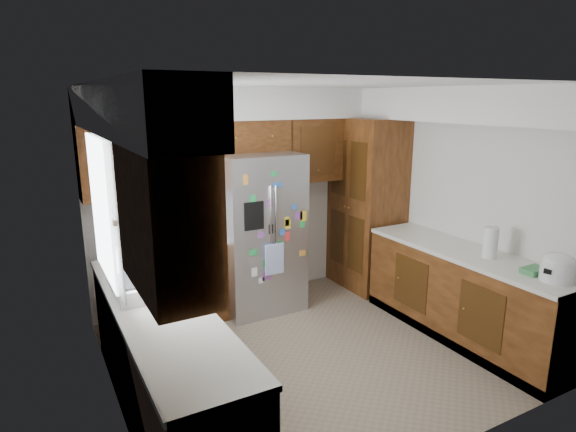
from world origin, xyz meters
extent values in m
plane|color=gray|center=(0.00, 0.00, 0.00)|extent=(3.60, 3.60, 0.00)
cube|color=silver|center=(0.00, 1.60, 1.25)|extent=(3.60, 0.04, 2.50)
cube|color=silver|center=(-1.80, 0.00, 1.25)|extent=(0.04, 3.20, 2.50)
cube|color=silver|center=(1.80, 0.00, 1.25)|extent=(0.04, 3.20, 2.50)
cube|color=silver|center=(0.00, -1.60, 1.25)|extent=(3.60, 0.04, 2.50)
cube|color=white|center=(0.00, 0.00, 2.51)|extent=(3.60, 3.20, 0.02)
cube|color=white|center=(0.00, 1.41, 2.33)|extent=(3.60, 0.38, 0.35)
cube|color=white|center=(-1.61, 0.00, 2.33)|extent=(0.38, 3.20, 0.35)
cube|color=white|center=(1.61, 0.00, 2.33)|extent=(0.38, 3.20, 0.35)
cube|color=#3B1E0B|center=(-1.14, 1.43, 1.77)|extent=(1.33, 0.34, 0.75)
cube|color=#3B1E0B|center=(1.14, 1.43, 1.77)|extent=(1.33, 0.34, 0.75)
cube|color=#3B1E0B|center=(-1.63, -1.15, 1.77)|extent=(0.34, 0.85, 0.75)
cube|color=white|center=(-1.79, 0.10, 1.60)|extent=(0.02, 0.90, 1.05)
cube|color=white|center=(-1.75, 0.10, 1.60)|extent=(0.01, 1.02, 1.15)
cube|color=#1C33A8|center=(-1.03, 1.24, 1.62)|extent=(0.16, 0.02, 0.22)
cube|color=beige|center=(-1.39, 1.24, 1.82)|extent=(0.16, 0.02, 0.20)
cube|color=#3B1E0B|center=(-1.50, -0.30, 0.44)|extent=(0.60, 2.60, 0.88)
cube|color=#3B1E0B|center=(-0.83, 1.30, 0.44)|extent=(0.75, 0.60, 0.88)
cube|color=silver|center=(-1.50, -0.30, 0.90)|extent=(0.63, 2.60, 0.04)
cube|color=silver|center=(-0.83, 1.30, 0.90)|extent=(0.75, 0.60, 0.04)
cube|color=black|center=(-1.50, -0.30, 0.05)|extent=(0.60, 2.60, 0.10)
cube|color=white|center=(-1.19, -1.15, 0.46)|extent=(0.01, 0.58, 0.80)
cube|color=#3B1E0B|center=(1.50, -0.47, 0.44)|extent=(0.60, 2.25, 0.88)
cube|color=silver|center=(1.50, -0.47, 0.90)|extent=(0.63, 2.25, 0.04)
cube|color=black|center=(1.50, -0.47, 0.05)|extent=(0.60, 2.25, 0.10)
cube|color=#3B1E0B|center=(1.50, 1.15, 1.07)|extent=(0.60, 0.90, 2.15)
cube|color=#99999E|center=(0.00, 1.21, 0.90)|extent=(0.90, 0.75, 1.80)
cylinder|color=silver|center=(-0.03, 0.82, 1.05)|extent=(0.02, 0.02, 0.90)
cylinder|color=silver|center=(0.03, 0.82, 1.05)|extent=(0.02, 0.02, 0.90)
cube|color=black|center=(-0.22, 0.83, 1.20)|extent=(0.22, 0.01, 0.30)
cube|color=white|center=(0.00, 0.80, 0.70)|extent=(0.22, 0.01, 0.34)
cube|color=orange|center=(0.37, 0.82, 0.70)|extent=(0.08, 0.00, 0.07)
cube|color=blue|center=(-0.05, 0.82, 0.84)|extent=(0.09, 0.00, 0.06)
cube|color=#8C4C99|center=(-0.08, 0.82, 0.51)|extent=(0.11, 0.00, 0.10)
cube|color=black|center=(-0.03, 0.82, 1.03)|extent=(0.05, 0.00, 0.10)
cube|color=#8C4C99|center=(-0.04, 0.82, 1.32)|extent=(0.07, 0.00, 0.09)
cube|color=green|center=(-0.23, 0.82, 1.37)|extent=(0.07, 0.00, 0.11)
cube|color=green|center=(-0.09, 0.82, 0.66)|extent=(0.06, 0.00, 0.07)
cube|color=red|center=(0.17, 0.82, 0.92)|extent=(0.06, 0.00, 0.11)
cube|color=blue|center=(0.11, 0.82, 0.98)|extent=(0.06, 0.00, 0.07)
cube|color=white|center=(-0.23, 0.82, 0.58)|extent=(0.07, 0.00, 0.10)
cube|color=#8C4C99|center=(-0.14, 0.82, 0.99)|extent=(0.08, 0.00, 0.07)
cube|color=green|center=(0.36, 0.82, 1.04)|extent=(0.06, 0.00, 0.07)
cube|color=yellow|center=(0.18, 0.82, 1.06)|extent=(0.07, 0.00, 0.11)
cube|color=green|center=(0.08, 0.82, 0.85)|extent=(0.08, 0.00, 0.08)
cube|color=yellow|center=(0.17, 0.82, 1.09)|extent=(0.05, 0.00, 0.10)
cube|color=green|center=(-0.24, 0.82, 0.80)|extent=(0.09, 0.00, 0.07)
cube|color=orange|center=(-0.31, 0.82, 1.59)|extent=(0.05, 0.00, 0.10)
cube|color=green|center=(0.02, 0.82, 1.62)|extent=(0.08, 0.00, 0.05)
cube|color=#8C4C99|center=(0.32, 0.82, 1.14)|extent=(0.09, 0.00, 0.09)
cube|color=blue|center=(0.06, 0.82, 1.50)|extent=(0.10, 0.00, 0.05)
cube|color=blue|center=(0.26, 0.82, 1.25)|extent=(0.05, 0.00, 0.06)
cube|color=yellow|center=(0.37, 0.82, 1.13)|extent=(0.08, 0.00, 0.11)
cube|color=white|center=(-0.14, 0.82, 0.47)|extent=(0.07, 0.00, 0.06)
cube|color=#3B1E0B|center=(0.00, 1.43, 1.98)|extent=(0.96, 0.34, 0.35)
sphere|color=#121DAA|center=(-0.31, 1.40, 2.30)|extent=(0.31, 0.31, 0.31)
cylinder|color=black|center=(0.09, 1.38, 2.23)|extent=(0.30, 0.30, 0.17)
ellipsoid|color=#333338|center=(0.09, 1.38, 2.32)|extent=(0.28, 0.28, 0.12)
cube|color=white|center=(-1.50, 0.10, 0.98)|extent=(0.52, 0.70, 0.12)
cube|color=black|center=(-1.50, 0.10, 1.04)|extent=(0.44, 0.60, 0.02)
cylinder|color=silver|center=(-1.70, 0.10, 1.14)|extent=(0.02, 0.02, 0.30)
cylinder|color=silver|center=(-1.64, 0.10, 1.27)|extent=(0.16, 0.02, 0.02)
cube|color=yellow|center=(-1.30, -0.13, 0.94)|extent=(0.10, 0.18, 0.04)
cube|color=black|center=(-1.48, 0.64, 0.97)|extent=(0.18, 0.14, 0.10)
cylinder|color=black|center=(-1.48, 0.64, 1.16)|extent=(0.16, 0.16, 0.28)
cylinder|color=#99999E|center=(-1.52, 0.84, 1.02)|extent=(0.14, 0.14, 0.20)
sphere|color=white|center=(-1.36, 1.03, 1.02)|extent=(0.20, 0.20, 0.20)
cube|color=#3F72B2|center=(-1.62, 1.14, 1.01)|extent=(0.14, 0.10, 0.18)
cube|color=#BFB28C|center=(-1.38, 1.18, 0.99)|extent=(0.10, 0.08, 0.14)
cylinder|color=white|center=(-1.50, 0.40, 0.98)|extent=(0.08, 0.08, 0.11)
cylinder|color=white|center=(1.50, -1.38, 1.01)|extent=(0.27, 0.27, 0.18)
ellipsoid|color=white|center=(1.50, -1.38, 1.10)|extent=(0.26, 0.26, 0.12)
cube|color=black|center=(1.38, -1.38, 1.03)|extent=(0.04, 0.06, 0.04)
cylinder|color=white|center=(1.52, -0.71, 1.07)|extent=(0.13, 0.13, 0.30)
camera|label=1|loc=(-2.24, -3.58, 2.39)|focal=30.00mm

